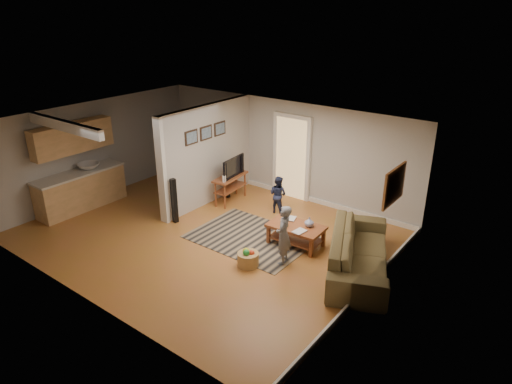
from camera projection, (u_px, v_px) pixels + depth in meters
ground at (206, 234)px, 10.10m from camera, size 7.50×7.50×0.00m
room_shell at (182, 158)px, 10.44m from camera, size 7.54×6.02×2.52m
area_rug at (251, 237)px, 9.97m from camera, size 2.54×1.86×0.01m
sofa at (357, 269)px, 8.78m from camera, size 2.02×2.85×0.77m
coffee_table at (297, 230)px, 9.54m from camera, size 1.19×0.73×0.68m
tv_console at (231, 178)px, 11.54m from camera, size 0.54×1.14×0.94m
speaker_left at (174, 201)px, 10.46m from camera, size 0.12×0.12×1.08m
speaker_right at (227, 181)px, 11.84m from camera, size 0.10×0.10×0.93m
toy_basket at (248, 258)px, 8.86m from camera, size 0.42×0.42×0.37m
child at (283, 262)px, 9.03m from camera, size 0.42×0.51×1.21m
toddler at (278, 212)px, 11.16m from camera, size 0.46×0.36×0.94m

